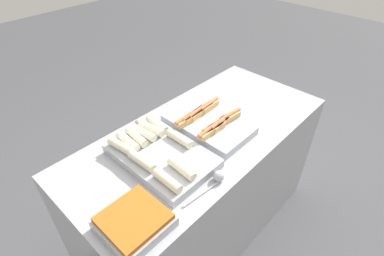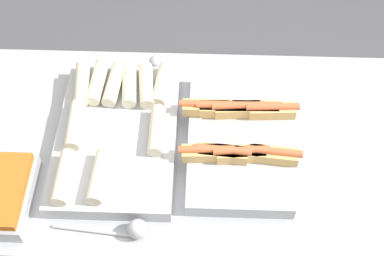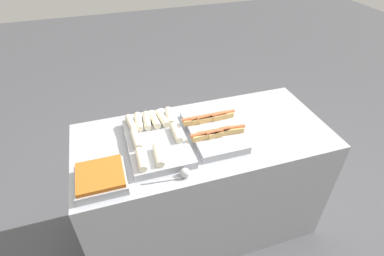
{
  "view_description": "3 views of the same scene",
  "coord_description": "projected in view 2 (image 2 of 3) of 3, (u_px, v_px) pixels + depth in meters",
  "views": [
    {
      "loc": [
        -1.04,
        -0.9,
        2.03
      ],
      "look_at": [
        -0.08,
        0.0,
        1.01
      ],
      "focal_mm": 28.0,
      "sensor_mm": 36.0,
      "label": 1
    },
    {
      "loc": [
        -0.05,
        -0.94,
        2.29
      ],
      "look_at": [
        -0.08,
        0.0,
        1.01
      ],
      "focal_mm": 50.0,
      "sensor_mm": 36.0,
      "label": 2
    },
    {
      "loc": [
        -0.53,
        -1.42,
        2.16
      ],
      "look_at": [
        -0.08,
        0.0,
        1.01
      ],
      "focal_mm": 28.0,
      "sensor_mm": 36.0,
      "label": 3
    }
  ],
  "objects": [
    {
      "name": "counter",
      "position": [
        213.0,
        213.0,
        2.03
      ],
      "size": [
        1.67,
        0.77,
        0.93
      ],
      "color": "#A8AAB2",
      "rests_on": "ground_plane"
    },
    {
      "name": "serving_spoon_far",
      "position": [
        152.0,
        64.0,
        1.82
      ],
      "size": [
        0.28,
        0.06,
        0.06
      ],
      "color": "#B2B5BA",
      "rests_on": "counter"
    },
    {
      "name": "serving_spoon_near",
      "position": [
        132.0,
        229.0,
        1.46
      ],
      "size": [
        0.27,
        0.06,
        0.06
      ],
      "color": "#B2B5BA",
      "rests_on": "counter"
    },
    {
      "name": "tray_wraps",
      "position": [
        116.0,
        130.0,
        1.64
      ],
      "size": [
        0.36,
        0.54,
        0.09
      ],
      "color": "#A8AAB2",
      "rests_on": "counter"
    },
    {
      "name": "tray_hotdogs",
      "position": [
        238.0,
        137.0,
        1.63
      ],
      "size": [
        0.37,
        0.5,
        0.1
      ],
      "color": "#A8AAB2",
      "rests_on": "counter"
    }
  ]
}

